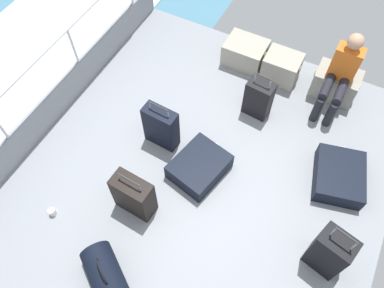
{
  "coord_description": "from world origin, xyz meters",
  "views": [
    {
      "loc": [
        0.9,
        -1.87,
        4.21
      ],
      "look_at": [
        -0.24,
        0.34,
        0.25
      ],
      "focal_mm": 35.42,
      "sensor_mm": 36.0,
      "label": 1
    }
  ],
  "objects": [
    {
      "name": "cargo_crate_1",
      "position": [
        0.29,
        2.1,
        0.21
      ],
      "size": [
        0.53,
        0.41,
        0.41
      ],
      "color": "#9E9989",
      "rests_on": "ground_plane"
    },
    {
      "name": "cargo_crate_0",
      "position": [
        -0.3,
        2.16,
        0.18
      ],
      "size": [
        0.63,
        0.47,
        0.36
      ],
      "color": "#9E9989",
      "rests_on": "ground_plane"
    },
    {
      "name": "duffel_bag",
      "position": [
        -0.32,
        -1.46,
        0.17
      ],
      "size": [
        0.7,
        0.62,
        0.49
      ],
      "color": "black",
      "rests_on": "ground_plane"
    },
    {
      "name": "suitcase_6",
      "position": [
        -0.5,
        -0.59,
        0.29
      ],
      "size": [
        0.47,
        0.26,
        0.69
      ],
      "color": "black",
      "rests_on": "ground_plane"
    },
    {
      "name": "ground_plane",
      "position": [
        0.0,
        0.0,
        -0.03
      ],
      "size": [
        4.4,
        5.2,
        0.06
      ],
      "primitive_type": "cube",
      "color": "gray"
    },
    {
      "name": "suitcase_3",
      "position": [
        0.22,
        1.36,
        0.28
      ],
      "size": [
        0.37,
        0.26,
        0.71
      ],
      "color": "black",
      "rests_on": "ground_plane"
    },
    {
      "name": "suitcase_2",
      "position": [
        1.64,
        -0.22,
        0.34
      ],
      "size": [
        0.41,
        0.34,
        0.87
      ],
      "color": "black",
      "rests_on": "ground_plane"
    },
    {
      "name": "gunwale_port",
      "position": [
        -2.17,
        0.0,
        0.23
      ],
      "size": [
        0.06,
        5.2,
        0.45
      ],
      "primitive_type": "cube",
      "color": "gray",
      "rests_on": "ground_plane"
    },
    {
      "name": "railing_port",
      "position": [
        -2.17,
        0.0,
        0.78
      ],
      "size": [
        0.04,
        4.2,
        1.02
      ],
      "color": "silver",
      "rests_on": "ground_plane"
    },
    {
      "name": "cargo_crate_2",
      "position": [
        1.06,
        2.16,
        0.21
      ],
      "size": [
        0.63,
        0.4,
        0.42
      ],
      "color": "gray",
      "rests_on": "ground_plane"
    },
    {
      "name": "suitcase_0",
      "position": [
        1.51,
        0.82,
        0.12
      ],
      "size": [
        0.72,
        0.81,
        0.24
      ],
      "color": "black",
      "rests_on": "ground_plane"
    },
    {
      "name": "paper_cup",
      "position": [
        -1.32,
        -1.13,
        0.05
      ],
      "size": [
        0.08,
        0.08,
        0.1
      ],
      "primitive_type": "cylinder",
      "color": "white",
      "rests_on": "ground_plane"
    },
    {
      "name": "suitcase_1",
      "position": [
        -0.05,
        0.16,
        0.12
      ],
      "size": [
        0.69,
        0.78,
        0.24
      ],
      "color": "black",
      "rests_on": "ground_plane"
    },
    {
      "name": "passenger_seated",
      "position": [
        1.06,
        1.97,
        0.59
      ],
      "size": [
        0.34,
        0.66,
        1.12
      ],
      "color": "orange",
      "rests_on": "ground_plane"
    },
    {
      "name": "suitcase_4",
      "position": [
        -0.69,
        0.35,
        0.31
      ],
      "size": [
        0.44,
        0.22,
        0.74
      ],
      "color": "black",
      "rests_on": "ground_plane"
    }
  ]
}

